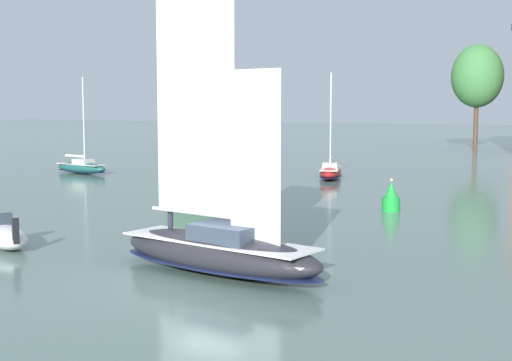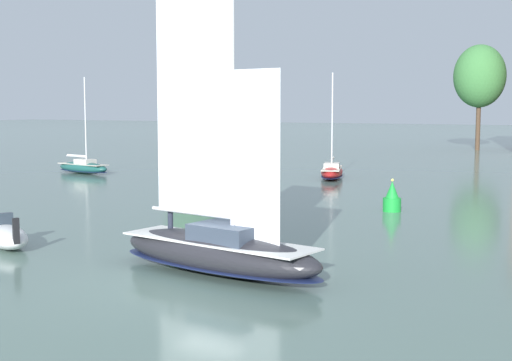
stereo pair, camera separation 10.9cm
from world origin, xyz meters
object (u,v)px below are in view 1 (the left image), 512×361
(tree_shore_left, at_px, (191,57))
(tree_shore_center, at_px, (477,76))
(motor_tender, at_px, (5,236))
(channel_buoy, at_px, (391,198))
(sailboat_moored_mid_channel, at_px, (81,167))
(sailboat_main, at_px, (218,246))
(sailboat_moored_far_slip, at_px, (330,171))

(tree_shore_left, xyz_separation_m, tree_shore_center, (40.58, 4.44, -3.47))
(motor_tender, relative_size, channel_buoy, 2.23)
(channel_buoy, bearing_deg, tree_shore_center, 94.73)
(tree_shore_left, bearing_deg, motor_tender, -64.30)
(motor_tender, bearing_deg, channel_buoy, 55.76)
(sailboat_moored_mid_channel, height_order, motor_tender, sailboat_moored_mid_channel)
(tree_shore_left, distance_m, tree_shore_center, 40.97)
(tree_shore_center, xyz_separation_m, sailboat_moored_mid_channel, (-25.03, -48.10, -8.98))
(sailboat_main, xyz_separation_m, channel_buoy, (1.45, 16.98, -0.24))
(tree_shore_left, height_order, sailboat_moored_mid_channel, tree_shore_left)
(sailboat_main, xyz_separation_m, sailboat_moored_mid_channel, (-28.36, 26.70, -0.40))
(tree_shore_center, distance_m, sailboat_moored_far_slip, 43.69)
(tree_shore_left, height_order, tree_shore_center, tree_shore_left)
(tree_shore_left, height_order, sailboat_main, tree_shore_left)
(channel_buoy, bearing_deg, sailboat_main, -94.90)
(sailboat_main, height_order, sailboat_moored_mid_channel, sailboat_main)
(sailboat_moored_far_slip, height_order, motor_tender, sailboat_moored_far_slip)
(sailboat_moored_far_slip, xyz_separation_m, channel_buoy, (9.18, -15.29, 0.14))
(motor_tender, bearing_deg, sailboat_moored_far_slip, 85.86)
(sailboat_main, bearing_deg, channel_buoy, 85.10)
(sailboat_moored_mid_channel, distance_m, motor_tender, 32.33)
(motor_tender, xyz_separation_m, channel_buoy, (11.52, 16.92, 0.24))
(tree_shore_center, height_order, sailboat_moored_mid_channel, tree_shore_center)
(sailboat_main, height_order, motor_tender, sailboat_main)
(sailboat_main, bearing_deg, sailboat_moored_mid_channel, 136.72)
(tree_shore_center, relative_size, sailboat_moored_mid_channel, 1.66)
(sailboat_moored_far_slip, bearing_deg, channel_buoy, -59.01)
(tree_shore_left, relative_size, sailboat_moored_far_slip, 2.22)
(tree_shore_left, bearing_deg, tree_shore_center, 6.25)
(sailboat_main, relative_size, channel_buoy, 6.48)
(motor_tender, bearing_deg, sailboat_moored_mid_channel, 124.47)
(channel_buoy, bearing_deg, sailboat_moored_mid_channel, 161.93)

